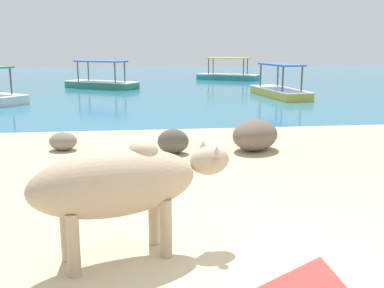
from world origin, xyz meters
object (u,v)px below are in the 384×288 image
object	(u,v)px
cow	(121,183)
boat_yellow	(280,90)
boat_green	(102,82)
boat_teal	(228,75)

from	to	relation	value
cow	boat_yellow	distance (m)	14.57
cow	boat_yellow	world-z (taller)	boat_yellow
boat_green	boat_teal	bearing A→B (deg)	-114.03
cow	boat_green	bearing A→B (deg)	76.60
boat_teal	boat_green	bearing A→B (deg)	-116.71
boat_green	boat_yellow	xyz separation A→B (m)	(7.32, -4.58, 0.00)
boat_green	boat_yellow	size ratio (longest dim) A/B	0.98
cow	boat_teal	world-z (taller)	boat_teal
cow	boat_green	xyz separation A→B (m)	(-1.54, 17.95, -0.49)
boat_green	boat_teal	distance (m)	8.38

